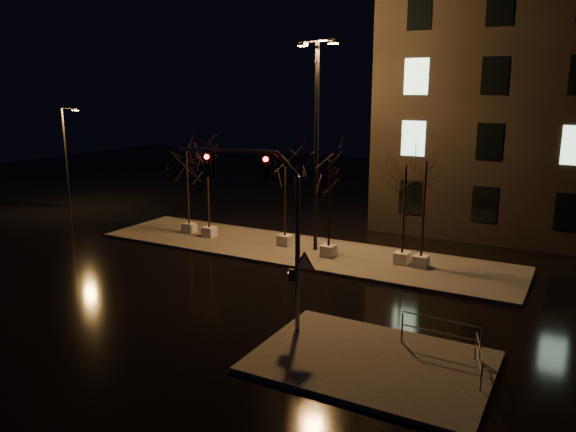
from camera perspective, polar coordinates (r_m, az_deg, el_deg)
The scene contains 14 objects.
ground at distance 23.90m, azimuth -5.72°, elevation -7.27°, with size 90.00×90.00×0.00m, color black.
median at distance 28.76m, azimuth 1.01°, elevation -3.54°, with size 22.00×5.00×0.15m, color #4C4A44.
sidewalk_corner at distance 17.83m, azimuth 8.48°, elevation -14.43°, with size 7.00×5.00×0.15m, color #4C4A44.
tree_0 at distance 31.75m, azimuth -10.24°, elevation 4.90°, with size 1.80×1.80×4.95m.
tree_1 at distance 30.77m, azimuth -8.18°, elevation 4.04°, with size 1.80×1.80×4.47m.
tree_2 at distance 28.69m, azimuth -0.33°, elevation 3.78°, with size 1.80×1.80×4.63m.
tree_3 at distance 26.82m, azimuth 4.24°, elevation 3.47°, with size 1.80×1.80×4.85m.
tree_4 at distance 26.12m, azimuth 11.81°, elevation 2.83°, with size 1.80×1.80×4.77m.
tree_5 at distance 25.78m, azimuth 13.75°, elevation 2.99°, with size 1.80×1.80×5.00m.
traffic_signal_mast at distance 18.60m, azimuth -1.92°, elevation 0.28°, with size 4.94×0.89×6.10m.
streetlight_main at distance 27.68m, azimuth 2.92°, elevation 8.47°, with size 2.51×1.12×10.28m.
streetlight_far at distance 42.07m, azimuth -21.58°, elevation 5.99°, with size 1.33×0.56×6.91m.
guard_rail_a at distance 18.43m, azimuth 15.22°, elevation -11.11°, with size 2.52×0.16×1.09m.
guard_rail_b at distance 17.41m, azimuth 18.81°, elevation -13.30°, with size 0.53×1.84×0.90m.
Camera 1 is at (12.76, -18.46, 8.22)m, focal length 35.00 mm.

